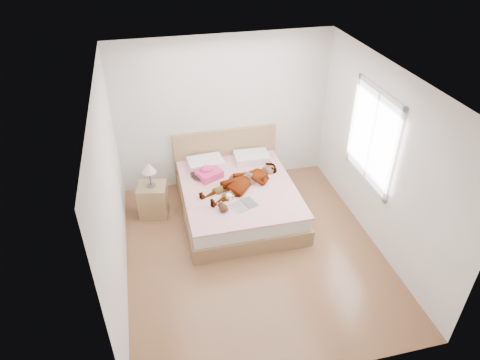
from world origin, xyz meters
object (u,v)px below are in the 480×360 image
at_px(coffee_mug, 229,197).
at_px(nightstand, 153,198).
at_px(phone, 207,166).
at_px(towel, 209,173).
at_px(bed, 237,196).
at_px(plush_toy, 223,207).
at_px(woman, 243,180).
at_px(magazine, 244,205).

bearing_deg(coffee_mug, nightstand, 151.95).
bearing_deg(phone, towel, -104.09).
bearing_deg(phone, coffee_mug, -102.85).
height_order(bed, towel, bed).
xyz_separation_m(bed, plush_toy, (-0.36, -0.63, 0.29)).
distance_m(woman, nightstand, 1.46).
bearing_deg(towel, nightstand, -174.64).
xyz_separation_m(phone, plush_toy, (0.06, -0.97, -0.13)).
bearing_deg(bed, coffee_mug, -119.12).
bearing_deg(phone, plush_toy, -114.76).
relative_size(woman, nightstand, 1.55).
height_order(towel, nightstand, nightstand).
relative_size(bed, magazine, 4.43).
bearing_deg(nightstand, plush_toy, -40.60).
bearing_deg(phone, nightstand, 160.30).
distance_m(phone, towel, 0.12).
distance_m(bed, plush_toy, 0.78).
distance_m(magazine, plush_toy, 0.33).
bearing_deg(phone, woman, -67.11).
height_order(phone, magazine, phone).
relative_size(phone, towel, 0.21).
relative_size(towel, nightstand, 0.49).
distance_m(woman, phone, 0.65).
bearing_deg(phone, magazine, -95.50).
xyz_separation_m(bed, nightstand, (-1.33, 0.20, 0.04)).
height_order(woman, nightstand, nightstand).
relative_size(magazine, nightstand, 0.49).
xyz_separation_m(woman, coffee_mug, (-0.29, -0.33, -0.05)).
relative_size(phone, magazine, 0.21).
bearing_deg(plush_toy, woman, 52.70).
xyz_separation_m(bed, coffee_mug, (-0.22, -0.39, 0.28)).
height_order(magazine, coffee_mug, coffee_mug).
bearing_deg(bed, towel, 144.58).
distance_m(plush_toy, nightstand, 1.31).
xyz_separation_m(magazine, nightstand, (-1.30, 0.78, -0.20)).
height_order(phone, bed, bed).
height_order(woman, plush_toy, woman).
height_order(woman, phone, phone).
distance_m(phone, nightstand, 1.00).
xyz_separation_m(woman, magazine, (-0.11, -0.52, -0.09)).
bearing_deg(woman, bed, -154.25).
xyz_separation_m(woman, plush_toy, (-0.44, -0.57, -0.04)).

